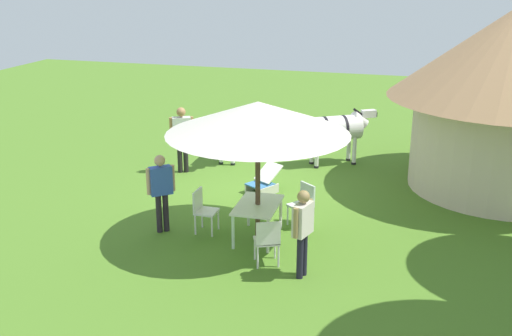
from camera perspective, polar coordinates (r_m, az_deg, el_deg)
name	(u,v)px	position (r m, az deg, el deg)	size (l,w,h in m)	color
ground_plane	(255,198)	(14.36, -0.07, -2.79)	(36.00, 36.00, 0.00)	#4B7624
thatched_hut	(512,87)	(15.52, 22.88, 6.97)	(5.75, 5.75, 4.41)	beige
shade_umbrella	(258,118)	(11.45, 0.17, 4.72)	(3.52, 3.52, 2.80)	#4E3426
patio_dining_table	(258,208)	(12.02, 0.17, -3.81)	(1.30, 0.85, 0.74)	silver
patio_chair_near_hut	(304,202)	(12.73, 4.48, -3.18)	(0.60, 0.61, 0.90)	silver
patio_chair_east_end	(203,208)	(12.43, -5.03, -3.74)	(0.44, 0.42, 0.90)	white
patio_chair_west_end	(267,239)	(11.02, 1.07, -6.70)	(0.57, 0.58, 0.90)	silver
guest_beside_umbrella	(303,226)	(10.49, 4.41, -5.41)	(0.56, 0.32, 1.61)	black
guest_behind_table	(161,186)	(12.37, -8.90, -1.70)	(0.45, 0.47, 1.64)	#261E28
standing_watcher	(182,134)	(15.93, -6.97, 3.21)	(0.40, 0.57, 1.75)	black
striped_lounge_chair	(264,182)	(14.64, 0.71, -1.29)	(0.96, 0.86, 0.64)	teal
zebra_nearest_camera	(232,127)	(16.93, -2.31, 3.89)	(2.14, 0.67, 1.49)	silver
zebra_by_umbrella	(336,129)	(16.63, 7.49, 3.67)	(1.39, 1.87, 1.54)	white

